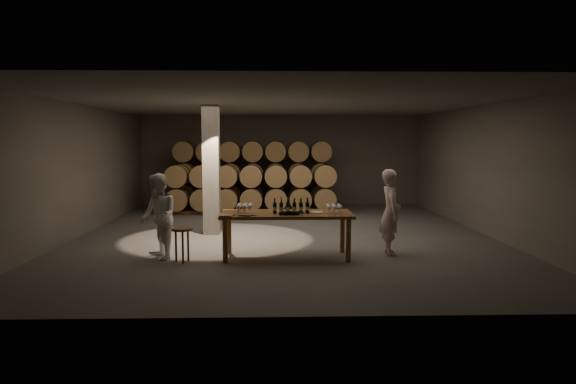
{
  "coord_description": "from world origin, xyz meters",
  "views": [
    {
      "loc": [
        -0.25,
        -12.59,
        2.32
      ],
      "look_at": [
        0.09,
        -0.35,
        1.1
      ],
      "focal_mm": 32.0,
      "sensor_mm": 36.0,
      "label": 1
    }
  ],
  "objects_px": {
    "stool": "(182,234)",
    "person_woman": "(158,216)",
    "tasting_table": "(286,218)",
    "bottle_cluster": "(291,207)",
    "person_man": "(390,212)",
    "notebook_near": "(246,215)",
    "plate": "(317,212)"
  },
  "relations": [
    {
      "from": "stool",
      "to": "person_man",
      "type": "distance_m",
      "value": 4.19
    },
    {
      "from": "plate",
      "to": "stool",
      "type": "relative_size",
      "value": 0.4
    },
    {
      "from": "person_man",
      "to": "person_woman",
      "type": "xyz_separation_m",
      "value": [
        -4.65,
        -0.29,
        -0.03
      ]
    },
    {
      "from": "plate",
      "to": "person_woman",
      "type": "distance_m",
      "value": 3.12
    },
    {
      "from": "bottle_cluster",
      "to": "person_man",
      "type": "height_order",
      "value": "person_man"
    },
    {
      "from": "bottle_cluster",
      "to": "plate",
      "type": "height_order",
      "value": "bottle_cluster"
    },
    {
      "from": "bottle_cluster",
      "to": "person_man",
      "type": "distance_m",
      "value": 2.06
    },
    {
      "from": "tasting_table",
      "to": "bottle_cluster",
      "type": "xyz_separation_m",
      "value": [
        0.09,
        -0.01,
        0.21
      ]
    },
    {
      "from": "plate",
      "to": "person_woman",
      "type": "relative_size",
      "value": 0.16
    },
    {
      "from": "person_man",
      "to": "person_woman",
      "type": "height_order",
      "value": "person_man"
    },
    {
      "from": "person_man",
      "to": "person_woman",
      "type": "relative_size",
      "value": 1.03
    },
    {
      "from": "plate",
      "to": "bottle_cluster",
      "type": "bearing_deg",
      "value": -179.02
    },
    {
      "from": "stool",
      "to": "person_man",
      "type": "height_order",
      "value": "person_man"
    },
    {
      "from": "tasting_table",
      "to": "notebook_near",
      "type": "xyz_separation_m",
      "value": [
        -0.79,
        -0.39,
        0.12
      ]
    },
    {
      "from": "plate",
      "to": "person_man",
      "type": "distance_m",
      "value": 1.54
    },
    {
      "from": "person_woman",
      "to": "notebook_near",
      "type": "bearing_deg",
      "value": 48.29
    },
    {
      "from": "notebook_near",
      "to": "stool",
      "type": "xyz_separation_m",
      "value": [
        -1.22,
        0.02,
        -0.37
      ]
    },
    {
      "from": "tasting_table",
      "to": "bottle_cluster",
      "type": "relative_size",
      "value": 3.59
    },
    {
      "from": "person_man",
      "to": "bottle_cluster",
      "type": "bearing_deg",
      "value": 96.87
    },
    {
      "from": "stool",
      "to": "tasting_table",
      "type": "bearing_deg",
      "value": 10.36
    },
    {
      "from": "person_woman",
      "to": "plate",
      "type": "bearing_deg",
      "value": 59.96
    },
    {
      "from": "bottle_cluster",
      "to": "person_man",
      "type": "bearing_deg",
      "value": 6.57
    },
    {
      "from": "plate",
      "to": "stool",
      "type": "distance_m",
      "value": 2.66
    },
    {
      "from": "plate",
      "to": "stool",
      "type": "xyz_separation_m",
      "value": [
        -2.61,
        -0.36,
        -0.36
      ]
    },
    {
      "from": "plate",
      "to": "person_woman",
      "type": "height_order",
      "value": "person_woman"
    },
    {
      "from": "stool",
      "to": "person_woman",
      "type": "xyz_separation_m",
      "value": [
        -0.51,
        0.3,
        0.3
      ]
    },
    {
      "from": "notebook_near",
      "to": "person_woman",
      "type": "distance_m",
      "value": 1.76
    },
    {
      "from": "plate",
      "to": "notebook_near",
      "type": "height_order",
      "value": "notebook_near"
    },
    {
      "from": "tasting_table",
      "to": "plate",
      "type": "relative_size",
      "value": 9.67
    },
    {
      "from": "bottle_cluster",
      "to": "plate",
      "type": "bearing_deg",
      "value": 0.98
    },
    {
      "from": "tasting_table",
      "to": "stool",
      "type": "relative_size",
      "value": 3.91
    },
    {
      "from": "plate",
      "to": "notebook_near",
      "type": "bearing_deg",
      "value": -164.58
    }
  ]
}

